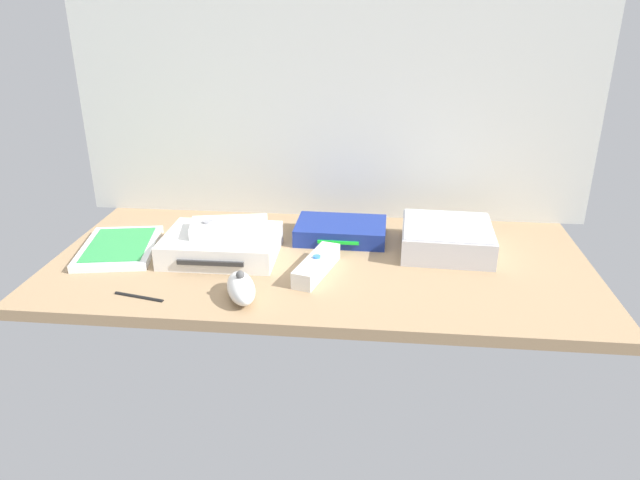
{
  "coord_description": "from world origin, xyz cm",
  "views": [
    {
      "loc": [
        10.15,
        -99.51,
        45.98
      ],
      "look_at": [
        0.0,
        0.0,
        4.0
      ],
      "focal_mm": 32.95,
      "sensor_mm": 36.0,
      "label": 1
    }
  ],
  "objects_px": {
    "game_console": "(222,245)",
    "game_case": "(120,247)",
    "network_router": "(341,231)",
    "remote_wand": "(314,265)",
    "mini_computer": "(447,238)",
    "remote_nunchuk": "(241,288)",
    "stylus_pen": "(139,296)",
    "remote_classic_pad": "(229,227)"
  },
  "relations": [
    {
      "from": "mini_computer",
      "to": "remote_classic_pad",
      "type": "relative_size",
      "value": 1.13
    },
    {
      "from": "remote_classic_pad",
      "to": "game_console",
      "type": "bearing_deg",
      "value": -145.8
    },
    {
      "from": "game_console",
      "to": "stylus_pen",
      "type": "distance_m",
      "value": 0.2
    },
    {
      "from": "network_router",
      "to": "game_case",
      "type": "bearing_deg",
      "value": -165.11
    },
    {
      "from": "game_case",
      "to": "remote_wand",
      "type": "relative_size",
      "value": 1.39
    },
    {
      "from": "remote_nunchuk",
      "to": "stylus_pen",
      "type": "distance_m",
      "value": 0.17
    },
    {
      "from": "remote_classic_pad",
      "to": "stylus_pen",
      "type": "height_order",
      "value": "remote_classic_pad"
    },
    {
      "from": "network_router",
      "to": "stylus_pen",
      "type": "distance_m",
      "value": 0.42
    },
    {
      "from": "mini_computer",
      "to": "network_router",
      "type": "bearing_deg",
      "value": 168.95
    },
    {
      "from": "game_console",
      "to": "network_router",
      "type": "height_order",
      "value": "game_console"
    },
    {
      "from": "mini_computer",
      "to": "remote_classic_pad",
      "type": "distance_m",
      "value": 0.42
    },
    {
      "from": "remote_wand",
      "to": "remote_nunchuk",
      "type": "distance_m",
      "value": 0.15
    },
    {
      "from": "remote_wand",
      "to": "remote_nunchuk",
      "type": "height_order",
      "value": "remote_nunchuk"
    },
    {
      "from": "mini_computer",
      "to": "remote_classic_pad",
      "type": "height_order",
      "value": "remote_classic_pad"
    },
    {
      "from": "game_console",
      "to": "remote_nunchuk",
      "type": "height_order",
      "value": "remote_nunchuk"
    },
    {
      "from": "mini_computer",
      "to": "remote_nunchuk",
      "type": "height_order",
      "value": "mini_computer"
    },
    {
      "from": "remote_classic_pad",
      "to": "network_router",
      "type": "bearing_deg",
      "value": 12.84
    },
    {
      "from": "remote_classic_pad",
      "to": "stylus_pen",
      "type": "relative_size",
      "value": 1.75
    },
    {
      "from": "remote_nunchuk",
      "to": "remote_classic_pad",
      "type": "distance_m",
      "value": 0.19
    },
    {
      "from": "remote_wand",
      "to": "stylus_pen",
      "type": "distance_m",
      "value": 0.3
    },
    {
      "from": "mini_computer",
      "to": "stylus_pen",
      "type": "bearing_deg",
      "value": -154.74
    },
    {
      "from": "game_console",
      "to": "stylus_pen",
      "type": "bearing_deg",
      "value": -118.35
    },
    {
      "from": "mini_computer",
      "to": "game_case",
      "type": "height_order",
      "value": "mini_computer"
    },
    {
      "from": "mini_computer",
      "to": "game_console",
      "type": "bearing_deg",
      "value": -170.99
    },
    {
      "from": "mini_computer",
      "to": "game_case",
      "type": "relative_size",
      "value": 0.84
    },
    {
      "from": "remote_wand",
      "to": "stylus_pen",
      "type": "height_order",
      "value": "remote_wand"
    },
    {
      "from": "remote_classic_pad",
      "to": "remote_wand",
      "type": "bearing_deg",
      "value": -34.48
    },
    {
      "from": "network_router",
      "to": "remote_nunchuk",
      "type": "relative_size",
      "value": 1.67
    },
    {
      "from": "game_console",
      "to": "remote_wand",
      "type": "relative_size",
      "value": 1.39
    },
    {
      "from": "network_router",
      "to": "remote_classic_pad",
      "type": "distance_m",
      "value": 0.23
    },
    {
      "from": "network_router",
      "to": "remote_wand",
      "type": "xyz_separation_m",
      "value": [
        -0.04,
        -0.16,
        -0.0
      ]
    },
    {
      "from": "game_console",
      "to": "game_case",
      "type": "xyz_separation_m",
      "value": [
        -0.2,
        0.01,
        -0.01
      ]
    },
    {
      "from": "remote_wand",
      "to": "remote_nunchuk",
      "type": "relative_size",
      "value": 1.4
    },
    {
      "from": "remote_classic_pad",
      "to": "mini_computer",
      "type": "bearing_deg",
      "value": -4.32
    },
    {
      "from": "remote_wand",
      "to": "mini_computer",
      "type": "bearing_deg",
      "value": 42.45
    },
    {
      "from": "network_router",
      "to": "remote_wand",
      "type": "bearing_deg",
      "value": -101.3
    },
    {
      "from": "game_case",
      "to": "remote_wand",
      "type": "height_order",
      "value": "remote_wand"
    },
    {
      "from": "network_router",
      "to": "remote_classic_pad",
      "type": "xyz_separation_m",
      "value": [
        -0.21,
        -0.09,
        0.04
      ]
    },
    {
      "from": "mini_computer",
      "to": "remote_nunchuk",
      "type": "xyz_separation_m",
      "value": [
        -0.35,
        -0.23,
        -0.01
      ]
    },
    {
      "from": "mini_computer",
      "to": "remote_wand",
      "type": "height_order",
      "value": "mini_computer"
    },
    {
      "from": "network_router",
      "to": "stylus_pen",
      "type": "xyz_separation_m",
      "value": [
        -0.31,
        -0.29,
        -0.01
      ]
    },
    {
      "from": "game_case",
      "to": "remote_nunchuk",
      "type": "relative_size",
      "value": 1.94
    }
  ]
}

